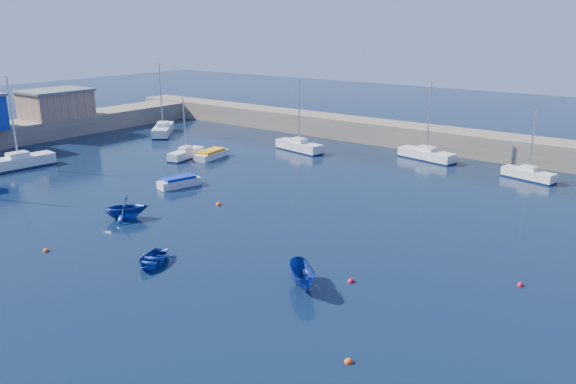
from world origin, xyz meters
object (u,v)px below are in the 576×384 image
Objects in this scene: sailboat_5 at (299,146)px; dinghy_center at (152,259)px; brick_shed_a at (56,105)px; motorboat_1 at (179,182)px; sailboat_4 at (163,130)px; dinghy_left at (124,207)px; motorboat_2 at (211,154)px; sailboat_6 at (426,154)px; sailboat_7 at (528,174)px; sailboat_3 at (186,154)px; sailboat_2 at (19,162)px; dinghy_right at (303,276)px.

dinghy_center is (11.80, -31.87, -0.28)m from sailboat_5.
brick_shed_a is 1.93× the size of motorboat_1.
dinghy_left is (24.06, -24.59, 0.25)m from sailboat_4.
motorboat_1 is 9.27m from dinghy_left.
motorboat_1 reaches higher than motorboat_2.
sailboat_5 is at bearing -33.51° from sailboat_4.
motorboat_2 is (-19.61, -13.87, -0.15)m from sailboat_6.
brick_shed_a is 2.52× the size of dinghy_center.
dinghy_left is at bearing 158.12° from sailboat_7.
motorboat_1 is at bearing 161.10° from sailboat_6.
sailboat_4 is (-12.86, 7.81, 0.13)m from sailboat_3.
sailboat_7 is at bearing -72.72° from sailboat_5.
brick_shed_a is at bearing -178.54° from motorboat_1.
motorboat_2 is (14.98, -5.93, -0.23)m from sailboat_4.
motorboat_2 is at bearing 156.14° from dinghy_left.
sailboat_2 reaches higher than dinghy_center.
sailboat_5 is at bearing 137.07° from dinghy_left.
motorboat_2 is 1.38× the size of dinghy_right.
sailboat_5 is 2.64× the size of dinghy_center.
sailboat_2 is at bearing -125.81° from sailboat_4.
dinghy_left is (3.33, -8.64, 0.47)m from motorboat_1.
dinghy_left is (21.94, -3.22, 0.26)m from sailboat_2.
sailboat_3 is at bearing 163.90° from dinghy_left.
motorboat_1 is 11.55m from motorboat_2.
sailboat_6 is 2.70× the size of dinghy_center.
sailboat_5 reaches higher than dinghy_center.
sailboat_5 reaches higher than motorboat_1.
sailboat_5 is 1.76× the size of motorboat_2.
sailboat_7 is (11.31, -1.79, -0.05)m from sailboat_6.
sailboat_6 reaches higher than motorboat_2.
sailboat_4 is 20.94m from sailboat_5.
motorboat_2 is (12.85, 15.43, -0.22)m from sailboat_2.
dinghy_right is at bearing -10.53° from motorboat_1.
sailboat_6 is (21.72, 15.75, 0.05)m from sailboat_3.
dinghy_right is at bearing -73.09° from sailboat_4.
sailboat_4 is 26.16m from motorboat_1.
sailboat_2 is 22.17m from dinghy_left.
sailboat_3 is 11.32m from motorboat_1.
sailboat_6 reaches higher than dinghy_right.
sailboat_4 is at bearing 149.14° from motorboat_2.
sailboat_3 is 15.05m from sailboat_4.
sailboat_3 is 26.83m from sailboat_6.
sailboat_3 is at bearing 153.65° from sailboat_5.
sailboat_6 reaches higher than dinghy_left.
sailboat_3 is 35.86m from sailboat_7.
sailboat_4 reaches higher than dinghy_left.
sailboat_6 is at bearing 24.96° from sailboat_3.
dinghy_right is (39.83, -4.45, 0.00)m from sailboat_2.
dinghy_right is at bearing -173.52° from sailboat_7.
sailboat_4 reaches higher than motorboat_1.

